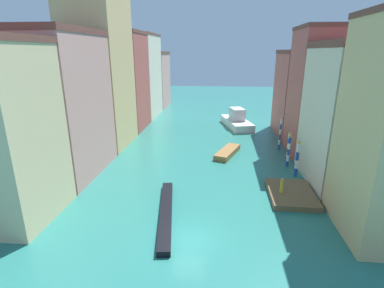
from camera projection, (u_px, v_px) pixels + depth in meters
The scene contains 19 objects.
ground_plane at pixel (206, 143), 45.15m from camera, with size 154.00×154.00×0.00m, color #28756B.
building_left_0 at pixel (0, 133), 23.00m from camera, with size 7.27×7.61×14.75m.
building_left_1 at pixel (63, 105), 31.99m from camera, with size 7.27×11.49×15.91m.
building_left_2 at pixel (100, 70), 41.51m from camera, with size 7.27×10.03×21.95m.
building_left_3 at pixel (124, 81), 51.72m from camera, with size 7.27×9.63×16.95m.
building_left_4 at pixel (140, 76), 61.79m from camera, with size 7.27×11.86×17.07m.
building_left_5 at pixel (153, 79), 73.57m from camera, with size 7.27×11.12×13.56m.
building_right_1 at pixel (349, 116), 29.64m from camera, with size 7.27×10.52×14.59m.
building_right_2 at pixel (321, 93), 38.14m from camera, with size 7.27×8.04×16.68m.
building_right_3 at pixel (301, 94), 47.88m from camera, with size 7.27×11.09×13.81m.
waterfront_dock at pixel (291, 194), 28.45m from camera, with size 4.25×6.03×0.52m.
person_on_dock at pixel (282, 186), 27.97m from camera, with size 0.36×0.36×1.49m.
mooring_pole_0 at pixel (297, 158), 32.47m from camera, with size 0.39×0.39×4.23m.
mooring_pole_1 at pixel (289, 151), 35.17m from camera, with size 0.33×0.33×4.08m.
mooring_pole_2 at pixel (288, 147), 37.06m from camera, with size 0.29×0.29×3.86m.
mooring_pole_3 at pixel (280, 133), 41.35m from camera, with size 0.28×0.28×4.78m.
vaporetto_white at pixel (237, 121), 54.43m from camera, with size 5.98×10.55×3.51m.
gondola_black at pixel (166, 213), 25.16m from camera, with size 2.65×11.01×0.49m.
motorboat_0 at pixel (227, 152), 39.89m from camera, with size 3.79×6.39×0.73m.
Camera 1 is at (2.11, -18.57, 13.57)m, focal length 27.19 mm.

